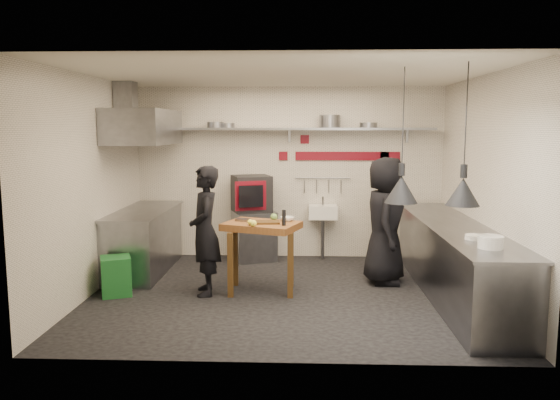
{
  "coord_description": "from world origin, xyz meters",
  "views": [
    {
      "loc": [
        0.2,
        -6.87,
        2.15
      ],
      "look_at": [
        -0.08,
        0.3,
        1.19
      ],
      "focal_mm": 35.0,
      "sensor_mm": 36.0,
      "label": 1
    }
  ],
  "objects_px": {
    "combi_oven": "(251,194)",
    "green_bin": "(116,276)",
    "prep_table": "(262,257)",
    "chef_right": "(385,221)",
    "oven_stand": "(254,236)",
    "chef_left": "(205,231)"
  },
  "relations": [
    {
      "from": "combi_oven",
      "to": "chef_left",
      "type": "height_order",
      "value": "chef_left"
    },
    {
      "from": "oven_stand",
      "to": "combi_oven",
      "type": "xyz_separation_m",
      "value": [
        -0.03,
        -0.02,
        0.69
      ]
    },
    {
      "from": "combi_oven",
      "to": "chef_right",
      "type": "height_order",
      "value": "chef_right"
    },
    {
      "from": "combi_oven",
      "to": "prep_table",
      "type": "distance_m",
      "value": 1.83
    },
    {
      "from": "prep_table",
      "to": "oven_stand",
      "type": "bearing_deg",
      "value": 118.31
    },
    {
      "from": "oven_stand",
      "to": "prep_table",
      "type": "bearing_deg",
      "value": -101.25
    },
    {
      "from": "combi_oven",
      "to": "chef_right",
      "type": "bearing_deg",
      "value": -51.38
    },
    {
      "from": "chef_left",
      "to": "prep_table",
      "type": "bearing_deg",
      "value": 87.59
    },
    {
      "from": "combi_oven",
      "to": "prep_table",
      "type": "relative_size",
      "value": 0.63
    },
    {
      "from": "oven_stand",
      "to": "chef_left",
      "type": "height_order",
      "value": "chef_left"
    },
    {
      "from": "oven_stand",
      "to": "chef_right",
      "type": "distance_m",
      "value": 2.33
    },
    {
      "from": "combi_oven",
      "to": "prep_table",
      "type": "xyz_separation_m",
      "value": [
        0.29,
        -1.69,
        -0.63
      ]
    },
    {
      "from": "prep_table",
      "to": "chef_right",
      "type": "distance_m",
      "value": 1.78
    },
    {
      "from": "combi_oven",
      "to": "green_bin",
      "type": "relative_size",
      "value": 1.16
    },
    {
      "from": "green_bin",
      "to": "chef_left",
      "type": "distance_m",
      "value": 1.29
    },
    {
      "from": "chef_right",
      "to": "prep_table",
      "type": "bearing_deg",
      "value": 114.16
    },
    {
      "from": "green_bin",
      "to": "chef_right",
      "type": "relative_size",
      "value": 0.29
    },
    {
      "from": "prep_table",
      "to": "chef_right",
      "type": "xyz_separation_m",
      "value": [
        1.67,
        0.48,
        0.41
      ]
    },
    {
      "from": "green_bin",
      "to": "prep_table",
      "type": "height_order",
      "value": "prep_table"
    },
    {
      "from": "oven_stand",
      "to": "green_bin",
      "type": "distance_m",
      "value": 2.53
    },
    {
      "from": "combi_oven",
      "to": "green_bin",
      "type": "xyz_separation_m",
      "value": [
        -1.58,
        -1.92,
        -0.84
      ]
    },
    {
      "from": "combi_oven",
      "to": "green_bin",
      "type": "height_order",
      "value": "combi_oven"
    }
  ]
}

